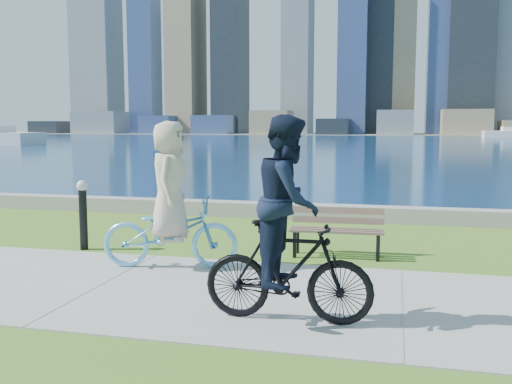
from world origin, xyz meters
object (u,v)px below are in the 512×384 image
at_px(park_bench, 337,227).
at_px(cyclist_man, 288,236).
at_px(cyclist_woman, 170,214).
at_px(bollard_lamp, 83,210).

height_order(park_bench, cyclist_man, cyclist_man).
distance_m(park_bench, cyclist_man, 3.45).
bearing_deg(cyclist_woman, bollard_lamp, 55.35).
bearing_deg(cyclist_woman, park_bench, -69.36).
bearing_deg(park_bench, cyclist_man, -95.61).
bearing_deg(cyclist_woman, cyclist_man, -142.36).
relative_size(bollard_lamp, cyclist_man, 0.54).
bearing_deg(bollard_lamp, park_bench, 7.36).
relative_size(bollard_lamp, cyclist_woman, 0.55).
distance_m(cyclist_woman, cyclist_man, 2.94).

